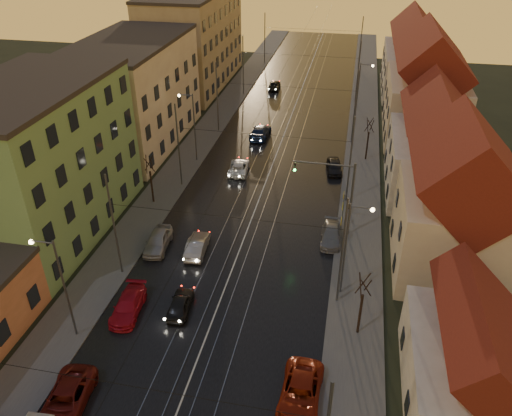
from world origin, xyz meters
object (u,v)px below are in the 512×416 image
Objects in this scene: driving_car_3 at (260,132)px; parked_right_0 at (300,393)px; street_lamp_2 at (192,121)px; street_lamp_0 at (59,280)px; traffic_light_mast at (340,190)px; street_lamp_1 at (350,241)px; parked_right_2 at (334,166)px; driving_car_2 at (239,167)px; parked_right_1 at (331,235)px; driving_car_1 at (197,245)px; driving_car_4 at (274,85)px; parked_left_1 at (66,400)px; parked_left_3 at (158,241)px; parked_left_2 at (128,306)px; driving_car_0 at (180,304)px; street_lamp_3 at (361,87)px.

driving_car_3 is 1.00× the size of parked_right_0.
street_lamp_2 reaches higher than parked_right_0.
traffic_light_mast is at bearing 43.10° from street_lamp_0.
parked_right_2 is (-2.13, 20.28, -4.21)m from street_lamp_1.
parked_right_1 is (10.96, -11.27, 0.00)m from driving_car_2.
street_lamp_1 reaches higher than driving_car_1.
driving_car_3 reaches higher than driving_car_2.
parked_right_0 is at bearing -97.80° from parked_right_2.
driving_car_4 reaches higher than parked_left_1.
street_lamp_1 reaches higher than parked_left_3.
parked_left_2 is at bearing 77.95° from driving_car_2.
parked_left_2 is at bearing -89.42° from parked_left_3.
traffic_light_mast is at bearing 119.95° from driving_car_3.
driving_car_3 is at bearing 133.82° from parked_right_2.
driving_car_0 is at bearing 148.95° from parked_right_0.
street_lamp_1 and street_lamp_3 have the same top height.
street_lamp_2 is 21.69m from parked_right_1.
street_lamp_0 is 16.76m from parked_right_0.
street_lamp_0 is 1.00× the size of street_lamp_2.
street_lamp_3 reaches higher than parked_right_1.
traffic_light_mast is at bearing -93.06° from parked_right_2.
street_lamp_3 is 1.55× the size of parked_right_0.
traffic_light_mast reaches higher than parked_left_2.
street_lamp_3 is (0.00, 36.00, 0.00)m from street_lamp_1.
parked_left_1 is (2.67, -5.43, -4.19)m from street_lamp_0.
parked_right_1 is at bearing -95.13° from parked_right_2.
parked_right_1 is at bearing 10.34° from parked_left_3.
driving_car_1 is (-12.57, -33.08, -4.19)m from street_lamp_3.
parked_left_2 is (-14.19, -13.14, -3.95)m from traffic_light_mast.
street_lamp_2 is at bearing 53.91° from driving_car_3.
driving_car_1 is 8.52m from parked_left_2.
street_lamp_2 is 1.78× the size of driving_car_2.
driving_car_3 is (-0.30, 32.28, 0.13)m from driving_car_0.
parked_right_2 is at bearing 91.50° from parked_right_0.
parked_right_1 is (13.80, 11.99, -0.03)m from parked_left_2.
driving_car_4 is (-1.46, 19.46, -0.03)m from driving_car_3.
driving_car_1 reaches higher than driving_car_0.
parked_left_1 is at bearing -126.23° from parked_right_1.
traffic_light_mast is at bearing 133.22° from driving_car_2.
driving_car_0 is 11.31m from parked_right_0.
parked_left_3 is 0.85× the size of parked_right_0.
traffic_light_mast reaches higher than driving_car_1.
street_lamp_2 is 1.78× the size of parked_left_2.
street_lamp_0 is 2.02× the size of parked_right_2.
traffic_light_mast reaches higher than parked_right_1.
parked_left_3 reaches higher than driving_car_1.
street_lamp_3 reaches higher than parked_right_2.
street_lamp_1 is 1.55× the size of parked_right_0.
driving_car_1 is at bearing -4.13° from parked_left_3.
street_lamp_0 is 12.99m from driving_car_1.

